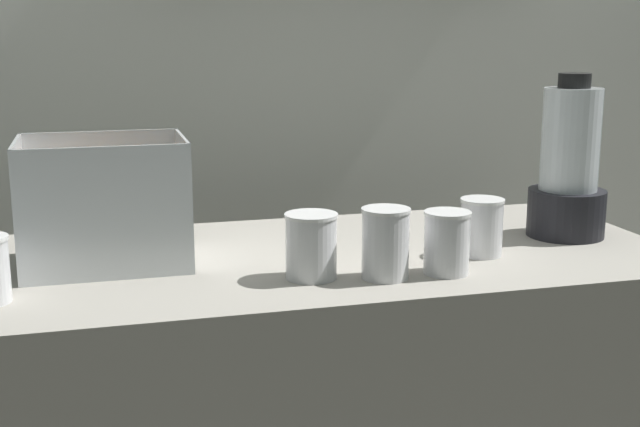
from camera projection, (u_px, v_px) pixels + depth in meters
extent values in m
cube|color=silver|center=(246.00, 59.00, 2.31)|extent=(2.60, 0.04, 2.50)
cube|color=white|center=(107.00, 262.00, 1.59)|extent=(0.30, 0.23, 0.01)
cube|color=white|center=(105.00, 215.00, 1.46)|extent=(0.30, 0.01, 0.24)
cube|color=white|center=(103.00, 191.00, 1.67)|extent=(0.30, 0.01, 0.24)
cube|color=white|center=(20.00, 206.00, 1.52)|extent=(0.01, 0.23, 0.24)
cube|color=white|center=(184.00, 198.00, 1.60)|extent=(0.01, 0.23, 0.24)
cone|color=orange|center=(123.00, 251.00, 1.59)|extent=(0.20, 0.08, 0.03)
cone|color=orange|center=(90.00, 256.00, 1.56)|extent=(0.18, 0.06, 0.03)
cone|color=orange|center=(106.00, 252.00, 1.57)|extent=(0.15, 0.10, 0.03)
cone|color=orange|center=(93.00, 255.00, 1.57)|extent=(0.17, 0.11, 0.03)
cone|color=orange|center=(82.00, 237.00, 1.57)|extent=(0.14, 0.17, 0.03)
cone|color=orange|center=(98.00, 238.00, 1.58)|extent=(0.17, 0.14, 0.03)
cone|color=orange|center=(135.00, 235.00, 1.60)|extent=(0.11, 0.16, 0.03)
cone|color=orange|center=(97.00, 241.00, 1.57)|extent=(0.16, 0.15, 0.03)
cone|color=orange|center=(75.00, 226.00, 1.56)|extent=(0.15, 0.12, 0.03)
cone|color=orange|center=(135.00, 223.00, 1.58)|extent=(0.15, 0.09, 0.03)
cone|color=orange|center=(100.00, 216.00, 1.56)|extent=(0.17, 0.16, 0.03)
cone|color=orange|center=(83.00, 225.00, 1.55)|extent=(0.15, 0.12, 0.03)
cylinder|color=black|center=(566.00, 213.00, 1.79)|extent=(0.16, 0.16, 0.10)
cylinder|color=silver|center=(570.00, 139.00, 1.76)|extent=(0.12, 0.12, 0.21)
cylinder|color=yellow|center=(568.00, 180.00, 1.78)|extent=(0.11, 0.11, 0.04)
cylinder|color=black|center=(574.00, 80.00, 1.73)|extent=(0.07, 0.07, 0.03)
cylinder|color=white|center=(311.00, 248.00, 1.49)|extent=(0.09, 0.09, 0.11)
cylinder|color=yellow|center=(311.00, 261.00, 1.49)|extent=(0.08, 0.08, 0.06)
cylinder|color=white|center=(311.00, 215.00, 1.47)|extent=(0.09, 0.09, 0.01)
cylinder|color=white|center=(385.00, 245.00, 1.48)|extent=(0.08, 0.08, 0.12)
cylinder|color=orange|center=(385.00, 254.00, 1.49)|extent=(0.08, 0.08, 0.09)
cylinder|color=white|center=(386.00, 210.00, 1.47)|extent=(0.09, 0.09, 0.01)
cylinder|color=white|center=(447.00, 244.00, 1.51)|extent=(0.08, 0.08, 0.11)
cylinder|color=maroon|center=(447.00, 250.00, 1.52)|extent=(0.08, 0.08, 0.09)
cylinder|color=white|center=(448.00, 213.00, 1.50)|extent=(0.09, 0.09, 0.01)
cylinder|color=white|center=(481.00, 228.00, 1.64)|extent=(0.08, 0.08, 0.11)
cylinder|color=maroon|center=(481.00, 240.00, 1.64)|extent=(0.08, 0.08, 0.06)
cylinder|color=white|center=(483.00, 200.00, 1.63)|extent=(0.09, 0.09, 0.01)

